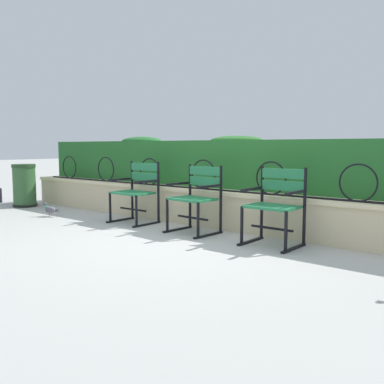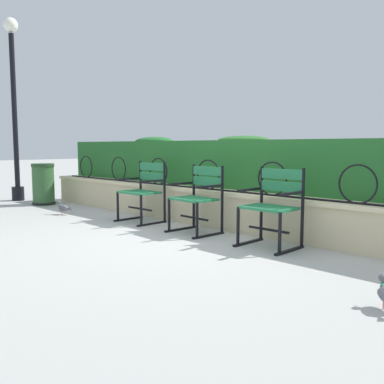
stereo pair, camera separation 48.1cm
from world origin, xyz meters
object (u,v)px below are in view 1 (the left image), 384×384
(park_chair_left, at_px, (137,190))
(trash_bin, at_px, (24,186))
(park_chair_right, at_px, (276,204))
(park_chair_centre, at_px, (197,197))
(pigeon_far_side, at_px, (51,210))

(park_chair_left, xyz_separation_m, trash_bin, (-2.79, -0.19, -0.10))
(park_chair_right, bearing_deg, park_chair_left, -179.54)
(park_chair_centre, bearing_deg, park_chair_right, 1.39)
(park_chair_right, height_order, pigeon_far_side, park_chair_right)
(park_chair_left, relative_size, park_chair_centre, 1.02)
(pigeon_far_side, xyz_separation_m, trash_bin, (-1.37, 0.33, 0.26))
(pigeon_far_side, relative_size, trash_bin, 0.36)
(park_chair_right, height_order, trash_bin, park_chair_right)
(park_chair_centre, relative_size, trash_bin, 1.11)
(park_chair_left, relative_size, park_chair_right, 1.01)
(park_chair_right, relative_size, pigeon_far_side, 3.10)
(park_chair_right, bearing_deg, park_chair_centre, -178.61)
(park_chair_centre, distance_m, pigeon_far_side, 2.63)
(pigeon_far_side, bearing_deg, park_chair_centre, 11.43)
(park_chair_centre, bearing_deg, pigeon_far_side, -168.57)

